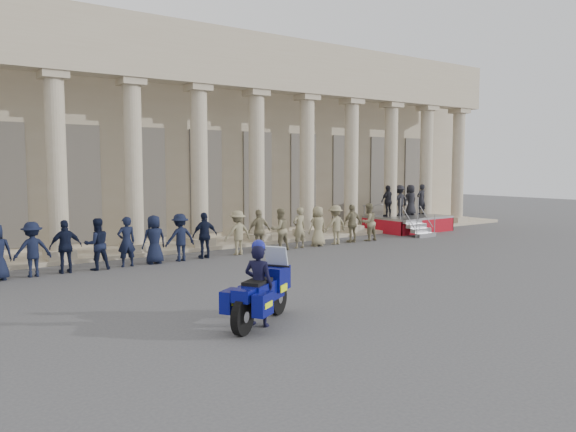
{
  "coord_description": "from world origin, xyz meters",
  "views": [
    {
      "loc": [
        -8.53,
        -11.45,
        3.25
      ],
      "look_at": [
        2.15,
        3.37,
        1.6
      ],
      "focal_mm": 35.0,
      "sensor_mm": 36.0,
      "label": 1
    }
  ],
  "objects": [
    {
      "name": "ground",
      "position": [
        0.0,
        0.0,
        0.0
      ],
      "size": [
        90.0,
        90.0,
        0.0
      ],
      "primitive_type": "plane",
      "color": "#414144",
      "rests_on": "ground"
    },
    {
      "name": "building",
      "position": [
        -0.0,
        14.74,
        4.52
      ],
      "size": [
        40.0,
        12.5,
        9.0
      ],
      "color": "tan",
      "rests_on": "ground"
    },
    {
      "name": "officer_rank",
      "position": [
        -1.45,
        6.05,
        0.81
      ],
      "size": [
        20.72,
        0.61,
        1.62
      ],
      "color": "black",
      "rests_on": "ground"
    },
    {
      "name": "reviewing_stand",
      "position": [
        12.41,
        7.61,
        1.15
      ],
      "size": [
        3.73,
        3.7,
        2.29
      ],
      "color": "gray",
      "rests_on": "ground"
    },
    {
      "name": "motorcycle",
      "position": [
        -2.38,
        -1.98,
        0.66
      ],
      "size": [
        2.1,
        1.59,
        1.52
      ],
      "rotation": [
        0.0,
        0.0,
        0.55
      ],
      "color": "black",
      "rests_on": "ground"
    },
    {
      "name": "rider",
      "position": [
        -2.49,
        -2.05,
        0.88
      ],
      "size": [
        0.66,
        0.73,
        1.77
      ],
      "rotation": [
        0.0,
        0.0,
        2.12
      ],
      "color": "black",
      "rests_on": "ground"
    }
  ]
}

